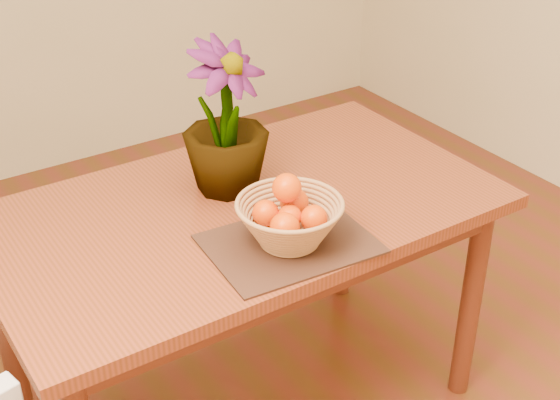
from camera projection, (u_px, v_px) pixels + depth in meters
table at (243, 231)px, 2.18m from camera, size 1.40×0.80×0.75m
placemat at (289, 244)px, 1.96m from camera, size 0.43×0.34×0.01m
wicker_basket at (290, 224)px, 1.93m from camera, size 0.27×0.27×0.11m
orange_pile at (289, 210)px, 1.92m from camera, size 0.16×0.16×0.13m
potted_plant at (225, 119)px, 2.11m from camera, size 0.31×0.31×0.43m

